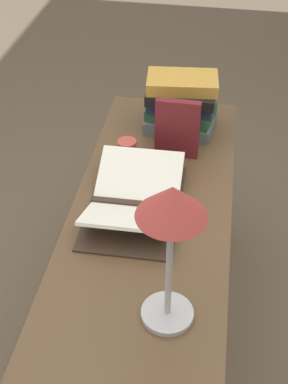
# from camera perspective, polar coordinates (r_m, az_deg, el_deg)

# --- Properties ---
(ground_plane) EXTENTS (12.00, 12.00, 0.00)m
(ground_plane) POSITION_cam_1_polar(r_m,az_deg,el_deg) (2.37, 0.50, -15.88)
(ground_plane) COLOR brown
(reading_desk) EXTENTS (1.58, 0.55, 0.74)m
(reading_desk) POSITION_cam_1_polar(r_m,az_deg,el_deg) (1.90, 0.61, -4.90)
(reading_desk) COLOR brown
(reading_desk) RESTS_ON ground_plane
(open_book) EXTENTS (0.50, 0.32, 0.10)m
(open_book) POSITION_cam_1_polar(r_m,az_deg,el_deg) (1.83, -1.01, -0.87)
(open_book) COLOR #38281E
(open_book) RESTS_ON reading_desk
(book_stack_tall) EXTENTS (0.22, 0.30, 0.24)m
(book_stack_tall) POSITION_cam_1_polar(r_m,az_deg,el_deg) (2.21, 4.00, 9.40)
(book_stack_tall) COLOR slate
(book_stack_tall) RESTS_ON reading_desk
(book_standing_upright) EXTENTS (0.04, 0.17, 0.24)m
(book_standing_upright) POSITION_cam_1_polar(r_m,az_deg,el_deg) (2.04, 3.57, 6.73)
(book_standing_upright) COLOR maroon
(book_standing_upright) RESTS_ON reading_desk
(reading_lamp) EXTENTS (0.18, 0.18, 0.46)m
(reading_lamp) POSITION_cam_1_polar(r_m,az_deg,el_deg) (1.27, 2.93, -2.88)
(reading_lamp) COLOR #ADADB2
(reading_lamp) RESTS_ON reading_desk
(coffee_mug) EXTENTS (0.08, 0.09, 0.09)m
(coffee_mug) POSITION_cam_1_polar(r_m,az_deg,el_deg) (2.04, -1.78, 4.37)
(coffee_mug) COLOR #B74238
(coffee_mug) RESTS_ON reading_desk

